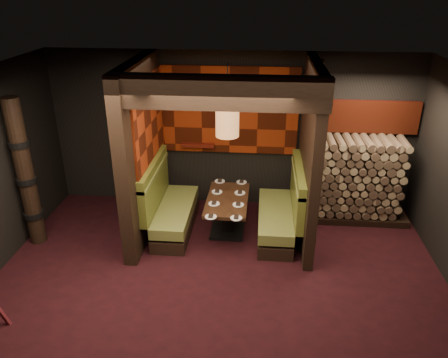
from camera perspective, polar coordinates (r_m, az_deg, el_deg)
The scene contains 18 objects.
floor at distance 6.19m, azimuth -1.10°, elevation -14.97°, with size 6.50×5.50×0.02m, color black.
ceiling at distance 4.87m, azimuth -1.38°, elevation 11.89°, with size 6.50×5.50×0.02m, color black.
wall_back at distance 7.91m, azimuth 0.94°, elevation 6.27°, with size 6.50×0.02×2.85m, color black.
partition_left at distance 7.10m, azimuth -10.68°, elevation 3.61°, with size 0.20×2.20×2.85m, color black.
partition_right at distance 6.94m, azimuth 11.07°, elevation 3.05°, with size 0.15×2.10×2.85m, color black.
header_beam at distance 5.60m, azimuth -0.81°, elevation 11.22°, with size 2.85×0.18×0.44m, color black.
tapa_back_panel at distance 7.75m, azimuth 0.75°, elevation 8.92°, with size 2.40×0.06×1.55m, color maroon.
tapa_side_panel at distance 7.09m, azimuth -9.65°, elevation 7.30°, with size 0.04×1.85×1.45m, color maroon.
lacquer_shelf at distance 7.95m, azimuth -3.46°, elevation 4.45°, with size 0.60×0.12×0.07m, color #58150D.
booth_bench_left at distance 7.44m, azimuth -7.17°, elevation -3.83°, with size 0.68×1.60×1.14m.
booth_bench_right at distance 7.30m, azimuth 7.57°, elevation -4.46°, with size 0.68×1.60×1.14m.
dining_table at distance 7.27m, azimuth 0.43°, elevation -4.18°, with size 0.68×1.24×0.65m.
place_settings at distance 7.16m, azimuth 0.44°, elevation -2.48°, with size 0.58×1.45×0.03m.
pendant_lamp at distance 6.61m, azimuth 0.44°, elevation 7.48°, with size 0.36×0.36×1.10m.
totem_column at distance 7.37m, azimuth -24.49°, elevation 0.48°, with size 0.31×0.31×2.40m.
firewood_stack at distance 7.95m, azimuth 17.33°, elevation -0.04°, with size 1.73×0.70×1.50m.
mosaic_header at distance 7.90m, azimuth 17.83°, elevation 7.75°, with size 1.83×0.10×0.56m, color maroon.
bay_front_post at distance 7.19m, azimuth 11.60°, elevation 3.79°, with size 0.08×0.08×2.85m, color black.
Camera 1 is at (0.53, -4.71, 3.96)m, focal length 35.00 mm.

